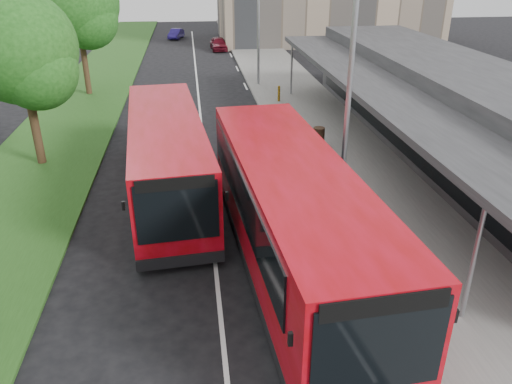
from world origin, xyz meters
TOP-DOWN VIEW (x-y plane):
  - ground at (0.00, 0.00)m, footprint 120.00×120.00m
  - pavement at (6.00, 20.00)m, footprint 5.00×80.00m
  - grass_verge at (-7.00, 20.00)m, footprint 5.00×80.00m
  - lane_centre_line at (0.00, 15.00)m, footprint 0.12×70.00m
  - kerb_dashes at (3.30, 19.00)m, footprint 0.12×56.00m
  - station_building at (10.86, 8.00)m, footprint 7.70×26.00m
  - tree_mid at (-7.01, 9.05)m, footprint 4.48×4.48m
  - tree_far at (-7.01, 21.05)m, footprint 5.11×5.11m
  - lamp_post_near at (4.12, 2.00)m, footprint 1.44×0.28m
  - lamp_post_far at (4.12, 22.00)m, footprint 1.44×0.28m
  - bus_main at (2.16, -0.13)m, footprint 3.68×11.67m
  - bus_second at (-1.42, 5.22)m, footprint 3.57×10.75m
  - litter_bin at (5.27, 9.15)m, footprint 0.57×0.57m
  - bollard at (4.84, 17.39)m, footprint 0.15×0.15m
  - car_near at (2.37, 36.71)m, footprint 1.59×3.61m
  - car_far at (-1.75, 44.56)m, footprint 1.81×3.28m

SIDE VIEW (x-z plane):
  - ground at x=0.00m, z-range 0.00..0.00m
  - kerb_dashes at x=3.30m, z-range 0.00..0.01m
  - lane_centre_line at x=0.00m, z-range 0.00..0.01m
  - grass_verge at x=-7.00m, z-range 0.00..0.10m
  - pavement at x=6.00m, z-range 0.00..0.15m
  - car_far at x=-1.75m, z-range 0.00..1.03m
  - car_near at x=2.37m, z-range 0.00..1.21m
  - bollard at x=4.84m, z-range 0.15..1.07m
  - litter_bin at x=5.27m, z-range 0.15..1.10m
  - bus_second at x=-1.42m, z-range 0.04..3.03m
  - bus_main at x=2.16m, z-range 0.04..3.30m
  - station_building at x=10.86m, z-range 0.04..4.04m
  - tree_mid at x=-7.01m, z-range 1.04..8.21m
  - lamp_post_near at x=4.12m, z-range 0.72..8.72m
  - lamp_post_far at x=4.12m, z-range 0.72..8.72m
  - tree_far at x=-7.01m, z-range 1.20..9.41m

